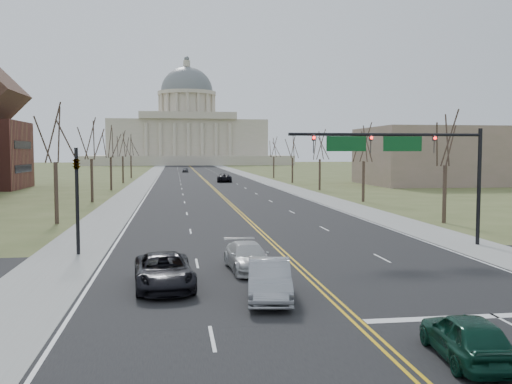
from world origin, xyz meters
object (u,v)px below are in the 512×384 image
object	(u,v)px
car_sb_outer_lead	(164,271)
car_far_sb	(185,170)
car_nb_inner_lead	(467,337)
car_far_nb	(224,178)
signal_mast	(402,152)
car_sb_inner_second	(248,257)
car_sb_inner_lead	(269,280)
signal_left	(77,189)

from	to	relation	value
car_sb_outer_lead	car_far_sb	xyz separation A→B (m)	(3.50, 136.22, -0.04)
car_nb_inner_lead	car_far_nb	size ratio (longest dim) A/B	0.68
signal_mast	car_sb_inner_second	bearing A→B (deg)	-150.74
signal_mast	car_sb_inner_second	distance (m)	12.60
car_sb_inner_lead	car_sb_outer_lead	xyz separation A→B (m)	(-4.10, 2.48, -0.04)
car_sb_inner_lead	car_far_nb	size ratio (longest dim) A/B	0.79
car_sb_inner_lead	car_sb_outer_lead	world-z (taller)	car_sb_inner_lead
signal_left	car_far_sb	size ratio (longest dim) A/B	1.50
car_sb_outer_lead	car_sb_inner_lead	bearing A→B (deg)	-35.53
signal_mast	car_sb_inner_second	world-z (taller)	signal_mast
signal_left	car_sb_inner_second	bearing A→B (deg)	-32.40
car_sb_inner_lead	car_nb_inner_lead	bearing A→B (deg)	-51.84
car_sb_inner_lead	car_far_sb	xyz separation A→B (m)	(-0.60, 138.70, -0.08)
car_nb_inner_lead	car_sb_inner_second	xyz separation A→B (m)	(-4.43, 12.76, -0.01)
signal_mast	car_sb_inner_lead	bearing A→B (deg)	-131.72
car_sb_outer_lead	car_sb_inner_second	xyz separation A→B (m)	(3.97, 3.02, -0.06)
signal_left	car_sb_outer_lead	xyz separation A→B (m)	(4.91, -8.66, -2.98)
signal_left	car_sb_outer_lead	size ratio (longest dim) A/B	1.15
car_far_sb	car_far_nb	bearing A→B (deg)	-81.05
car_nb_inner_lead	car_sb_outer_lead	world-z (taller)	car_sb_outer_lead
car_sb_outer_lead	car_far_nb	xyz separation A→B (m)	(9.88, 84.20, 0.09)
signal_mast	car_sb_outer_lead	xyz separation A→B (m)	(-14.03, -8.66, -5.03)
signal_mast	car_nb_inner_lead	world-z (taller)	signal_mast
car_far_nb	car_far_sb	world-z (taller)	car_far_nb
car_sb_inner_second	car_far_sb	xyz separation A→B (m)	(-0.47, 133.20, 0.01)
car_far_nb	car_sb_outer_lead	bearing A→B (deg)	86.87
signal_mast	car_far_nb	xyz separation A→B (m)	(-4.15, 75.54, -4.94)
car_sb_inner_second	signal_left	bearing A→B (deg)	143.04
car_sb_outer_lead	car_far_nb	distance (m)	84.78
signal_mast	car_nb_inner_lead	xyz separation A→B (m)	(-5.63, -18.40, -5.07)
signal_mast	car_sb_inner_lead	world-z (taller)	signal_mast
car_far_nb	signal_mast	bearing A→B (deg)	96.71
car_nb_inner_lead	car_sb_outer_lead	distance (m)	12.87
car_far_sb	car_sb_outer_lead	bearing A→B (deg)	-89.52
signal_left	car_far_sb	xyz separation A→B (m)	(8.41, 127.56, -3.02)
car_sb_inner_lead	car_far_sb	size ratio (longest dim) A/B	1.16
signal_mast	car_far_nb	bearing A→B (deg)	93.15
signal_mast	car_far_sb	world-z (taller)	signal_mast
car_sb_inner_second	car_far_nb	world-z (taller)	car_far_nb
car_sb_inner_lead	car_sb_inner_second	distance (m)	5.50
signal_left	car_far_sb	distance (m)	127.87
car_nb_inner_lead	car_far_sb	xyz separation A→B (m)	(-4.91, 145.96, 0.00)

